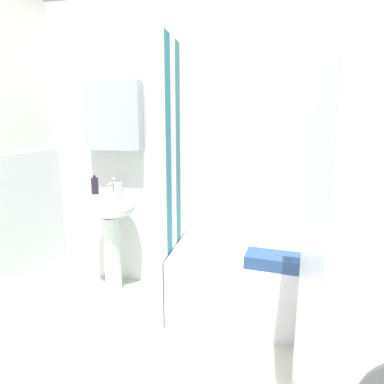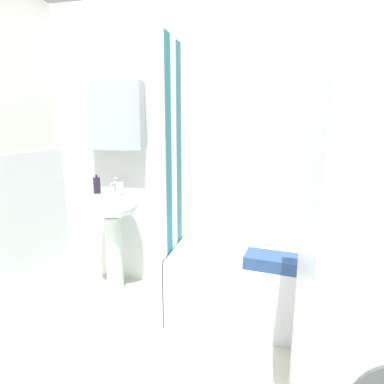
# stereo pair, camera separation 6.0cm
# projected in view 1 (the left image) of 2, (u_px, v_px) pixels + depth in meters

# --- Properties ---
(wall_back_tiled) EXTENTS (3.60, 0.18, 2.40)m
(wall_back_tiled) POSITION_uv_depth(u_px,v_px,m) (222.00, 159.00, 2.65)
(wall_back_tiled) COLOR white
(wall_back_tiled) RESTS_ON ground_plane
(sink) EXTENTS (0.44, 0.34, 0.85)m
(sink) POSITION_uv_depth(u_px,v_px,m) (111.00, 221.00, 2.72)
(sink) COLOR white
(sink) RESTS_ON ground_plane
(faucet) EXTENTS (0.03, 0.12, 0.12)m
(faucet) POSITION_uv_depth(u_px,v_px,m) (113.00, 185.00, 2.74)
(faucet) COLOR silver
(faucet) RESTS_ON sink
(soap_dispenser) EXTENTS (0.06, 0.06, 0.16)m
(soap_dispenser) POSITION_uv_depth(u_px,v_px,m) (95.00, 186.00, 2.67)
(soap_dispenser) COLOR #2A2033
(soap_dispenser) RESTS_ON sink
(toothbrush_cup) EXTENTS (0.07, 0.07, 0.09)m
(toothbrush_cup) POSITION_uv_depth(u_px,v_px,m) (118.00, 189.00, 2.67)
(toothbrush_cup) COLOR white
(toothbrush_cup) RESTS_ON sink
(bathtub) EXTENTS (1.46, 0.65, 0.50)m
(bathtub) POSITION_uv_depth(u_px,v_px,m) (272.00, 286.00, 2.39)
(bathtub) COLOR white
(bathtub) RESTS_ON ground_plane
(shower_curtain) EXTENTS (0.01, 0.65, 2.00)m
(shower_curtain) POSITION_uv_depth(u_px,v_px,m) (173.00, 182.00, 2.39)
(shower_curtain) COLOR white
(shower_curtain) RESTS_ON ground_plane
(shampoo_bottle) EXTENTS (0.07, 0.07, 0.22)m
(shampoo_bottle) POSITION_uv_depth(u_px,v_px,m) (359.00, 234.00, 2.45)
(shampoo_bottle) COLOR #C24D6A
(shampoo_bottle) RESTS_ON bathtub
(lotion_bottle) EXTENTS (0.05, 0.05, 0.23)m
(lotion_bottle) POSITION_uv_depth(u_px,v_px,m) (343.00, 233.00, 2.44)
(lotion_bottle) COLOR #25825B
(lotion_bottle) RESTS_ON bathtub
(conditioner_bottle) EXTENTS (0.04, 0.04, 0.20)m
(conditioner_bottle) POSITION_uv_depth(u_px,v_px,m) (323.00, 234.00, 2.49)
(conditioner_bottle) COLOR #312336
(conditioner_bottle) RESTS_ON bathtub
(towel_folded) EXTENTS (0.37, 0.24, 0.08)m
(towel_folded) POSITION_uv_depth(u_px,v_px,m) (273.00, 260.00, 2.13)
(towel_folded) COLOR #2E4D82
(towel_folded) RESTS_ON bathtub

